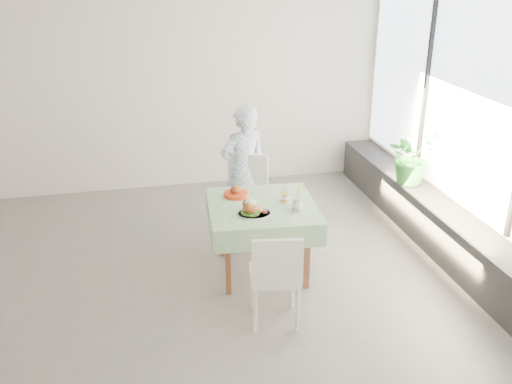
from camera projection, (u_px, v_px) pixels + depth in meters
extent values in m
plane|color=#63615E|center=(186.00, 275.00, 5.80)|extent=(6.00, 6.00, 0.00)
cube|color=silver|center=(161.00, 87.00, 7.51)|extent=(6.00, 0.02, 2.80)
cube|color=silver|center=(224.00, 284.00, 3.01)|extent=(6.00, 0.02, 2.80)
cube|color=silver|center=(471.00, 124.00, 5.86)|extent=(0.02, 5.00, 2.80)
cube|color=#D1E0F9|center=(472.00, 100.00, 5.76)|extent=(0.01, 4.80, 2.18)
cube|color=black|center=(439.00, 226.00, 6.26)|extent=(0.40, 4.80, 0.50)
cube|color=brown|center=(262.00, 208.00, 5.60)|extent=(0.97, 0.97, 0.04)
cube|color=white|center=(262.00, 205.00, 5.59)|extent=(1.12, 1.12, 0.01)
cube|color=white|center=(243.00, 201.00, 6.30)|extent=(0.62, 0.62, 0.04)
cube|color=white|center=(248.00, 173.00, 6.39)|extent=(0.43, 0.24, 0.46)
cube|color=white|center=(275.00, 275.00, 4.92)|extent=(0.48, 0.48, 0.04)
cube|color=white|center=(277.00, 263.00, 4.65)|extent=(0.42, 0.11, 0.42)
imported|color=#83ACD2|center=(244.00, 171.00, 6.42)|extent=(0.63, 0.50, 1.52)
cylinder|color=white|center=(254.00, 214.00, 5.37)|extent=(0.32, 0.32, 0.02)
cylinder|color=#1F5615|center=(250.00, 213.00, 5.36)|extent=(0.17, 0.17, 0.02)
ellipsoid|color=#985324|center=(250.00, 208.00, 5.34)|extent=(0.15, 0.14, 0.12)
ellipsoid|color=white|center=(250.00, 203.00, 5.32)|extent=(0.11, 0.10, 0.07)
cylinder|color=maroon|center=(265.00, 211.00, 5.37)|extent=(0.05, 0.05, 0.03)
cylinder|color=white|center=(285.00, 196.00, 5.64)|extent=(0.08, 0.08, 0.12)
cylinder|color=orange|center=(285.00, 198.00, 5.64)|extent=(0.07, 0.07, 0.08)
cylinder|color=white|center=(285.00, 191.00, 5.61)|extent=(0.09, 0.09, 0.01)
cylinder|color=yellow|center=(286.00, 187.00, 5.60)|extent=(0.01, 0.03, 0.16)
cylinder|color=white|center=(297.00, 203.00, 5.46)|extent=(0.10, 0.10, 0.14)
cylinder|color=beige|center=(297.00, 204.00, 5.46)|extent=(0.09, 0.09, 0.10)
cylinder|color=white|center=(298.00, 196.00, 5.43)|extent=(0.10, 0.10, 0.01)
cylinder|color=yellow|center=(298.00, 191.00, 5.41)|extent=(0.01, 0.04, 0.19)
cylinder|color=#B93613|center=(236.00, 194.00, 5.78)|extent=(0.25, 0.25, 0.04)
cylinder|color=white|center=(236.00, 193.00, 5.78)|extent=(0.21, 0.21, 0.01)
ellipsoid|color=#985324|center=(236.00, 190.00, 5.76)|extent=(0.11, 0.10, 0.09)
imported|color=#277631|center=(412.00, 157.00, 6.67)|extent=(0.70, 0.65, 0.65)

